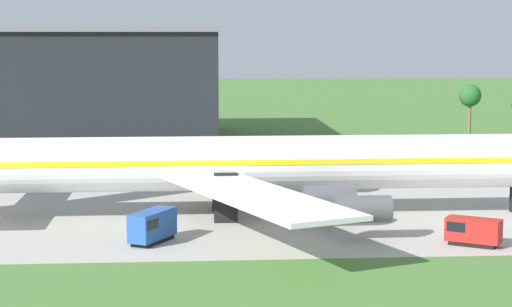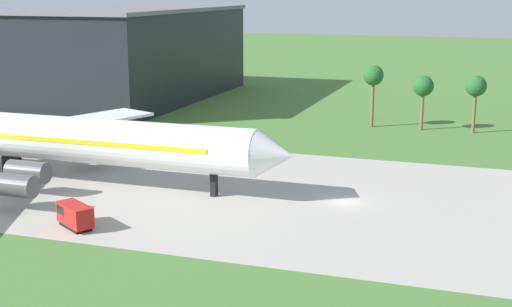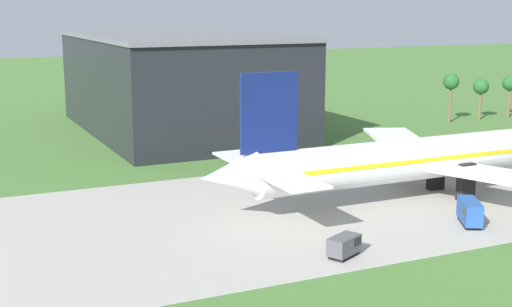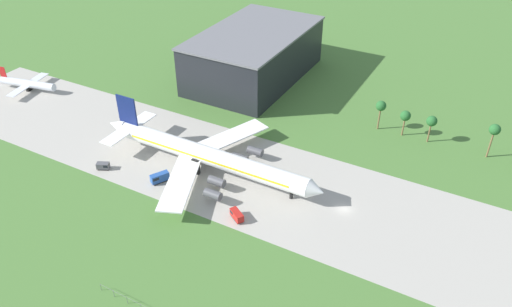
{
  "view_description": "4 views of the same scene",
  "coord_description": "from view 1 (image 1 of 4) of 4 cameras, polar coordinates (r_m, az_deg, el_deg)",
  "views": [
    {
      "loc": [
        -50.49,
        -98.83,
        19.11
      ],
      "look_at": [
        -43.36,
        -2.67,
        6.65
      ],
      "focal_mm": 65.0,
      "sensor_mm": 36.0,
      "label": 1
    },
    {
      "loc": [
        15.85,
        -78.84,
        24.37
      ],
      "look_at": [
        -10.06,
        -2.67,
        5.65
      ],
      "focal_mm": 50.0,
      "sensor_mm": 36.0,
      "label": 2
    },
    {
      "loc": [
        -112.11,
        -78.68,
        25.97
      ],
      "look_at": [
        -76.65,
        -2.67,
        8.51
      ],
      "focal_mm": 50.0,
      "sensor_mm": 36.0,
      "label": 3
    },
    {
      "loc": [
        29.86,
        -106.71,
        92.87
      ],
      "look_at": [
        -31.29,
        5.0,
        6.0
      ],
      "focal_mm": 35.0,
      "sensor_mm": 36.0,
      "label": 4
    }
  ],
  "objects": [
    {
      "name": "jet_airliner",
      "position": [
        97.28,
        -0.76,
        -0.62
      ],
      "size": [
        78.3,
        55.84,
        18.23
      ],
      "color": "white",
      "rests_on": "ground_plane"
    },
    {
      "name": "terminal_building",
      "position": [
        162.74,
        -9.04,
        4.1
      ],
      "size": [
        36.72,
        61.2,
        20.22
      ],
      "color": "black",
      "rests_on": "ground_plane"
    },
    {
      "name": "fuel_truck",
      "position": [
        86.63,
        13.13,
        -4.66
      ],
      "size": [
        5.19,
        4.29,
        2.53
      ],
      "color": "black",
      "rests_on": "ground_plane"
    },
    {
      "name": "catering_van",
      "position": [
        85.84,
        -6.44,
        -4.46
      ],
      "size": [
        4.48,
        5.89,
        2.99
      ],
      "color": "black",
      "rests_on": "ground_plane"
    }
  ]
}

